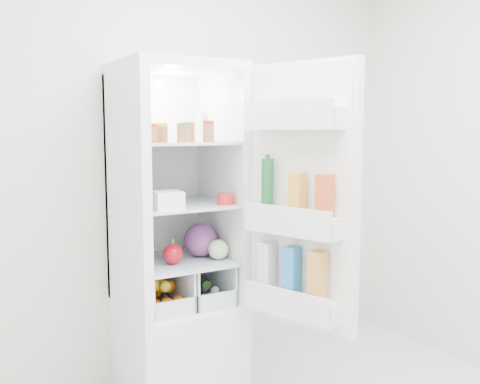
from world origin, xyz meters
TOP-DOWN VIEW (x-y plane):
  - room_walls at (0.00, 0.00)m, footprint 3.02×3.02m
  - refrigerator at (-0.20, 1.25)m, footprint 0.60×0.60m
  - shelf_low at (-0.20, 1.19)m, footprint 0.49×0.53m
  - shelf_mid at (-0.20, 1.19)m, footprint 0.49×0.53m
  - shelf_top at (-0.20, 1.19)m, footprint 0.49×0.53m
  - crisper_left at (-0.32, 1.19)m, footprint 0.23×0.46m
  - crisper_right at (-0.08, 1.19)m, footprint 0.23×0.46m
  - condiment_jars at (-0.24, 1.07)m, footprint 0.38×0.16m
  - squeeze_bottle at (0.01, 1.33)m, footprint 0.06×0.06m
  - tub_white at (-0.33, 1.01)m, footprint 0.15×0.15m
  - tub_cream at (-0.27, 1.19)m, footprint 0.13×0.13m
  - tin_red at (-0.01, 1.01)m, footprint 0.11×0.11m
  - red_cabbage at (-0.06, 1.19)m, footprint 0.19×0.19m
  - bell_pepper at (-0.27, 1.10)m, footprint 0.11×0.11m
  - mushroom_bowl at (-0.36, 1.30)m, footprint 0.17×0.17m
  - salad_bag at (-0.02, 1.07)m, footprint 0.11×0.11m
  - citrus_pile at (-0.32, 1.17)m, footprint 0.20×0.31m
  - veg_pile at (-0.07, 1.18)m, footprint 0.16×0.30m
  - fridge_door at (0.19, 0.62)m, footprint 0.33×0.59m

SIDE VIEW (x-z plane):
  - veg_pile at x=-0.07m, z-range 0.51..0.61m
  - citrus_pile at x=-0.32m, z-range 0.51..0.66m
  - crisper_left at x=-0.32m, z-range 0.50..0.72m
  - crisper_right at x=-0.08m, z-range 0.50..0.72m
  - refrigerator at x=-0.20m, z-range -0.23..1.57m
  - shelf_low at x=-0.20m, z-range 0.73..0.75m
  - mushroom_bowl at x=-0.36m, z-range 0.75..0.81m
  - bell_pepper at x=-0.27m, z-range 0.75..0.86m
  - salad_bag at x=-0.02m, z-range 0.75..0.86m
  - red_cabbage at x=-0.06m, z-range 0.75..0.93m
  - shelf_mid at x=-0.20m, z-range 1.04..1.06m
  - tin_red at x=-0.01m, z-range 1.06..1.12m
  - tub_cream at x=-0.27m, z-range 1.06..1.13m
  - fridge_door at x=0.19m, z-range 0.44..1.74m
  - tub_white at x=-0.33m, z-range 1.06..1.15m
  - shelf_top at x=-0.20m, z-range 1.37..1.39m
  - condiment_jars at x=-0.24m, z-range 1.39..1.47m
  - squeeze_bottle at x=0.01m, z-range 1.39..1.55m
  - room_walls at x=0.00m, z-range 0.29..2.90m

